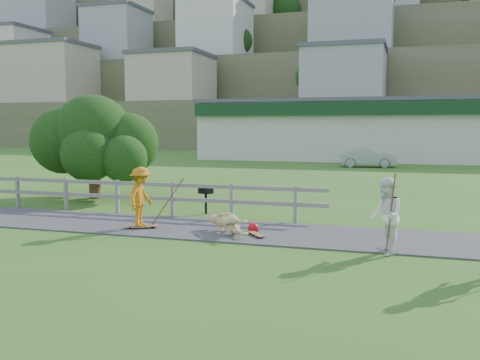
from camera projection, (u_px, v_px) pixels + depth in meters
The scene contains 16 objects.
ground at pixel (190, 241), 13.42m from camera, with size 260.00×260.00×0.00m, color #315D1A.
path at pixel (211, 229), 14.84m from camera, with size 34.00×3.00×0.04m, color #38373A.
fence at pixel (101, 191), 17.86m from camera, with size 15.05×0.10×1.10m.
strip_mall at pixel (395, 129), 45.10m from camera, with size 32.50×10.75×5.10m.
hillside at pixel (382, 63), 98.56m from camera, with size 220.00×67.00×47.50m.
skater_rider at pixel (141, 200), 14.80m from camera, with size 1.07×0.61×1.65m, color #C37512.
skater_fallen at pixel (228, 223), 14.16m from camera, with size 1.69×0.40×0.62m, color tan.
spectator_a at pixel (386, 216), 11.95m from camera, with size 0.84×0.66×1.74m, color white.
car_silver at pixel (367, 158), 37.28m from camera, with size 1.37×3.93×1.30m, color #93959A.
tree at pixel (94, 155), 21.17m from camera, with size 4.98×4.98×3.44m, color black, non-canonical shape.
bbq at pixel (206, 200), 17.49m from camera, with size 0.41×0.31×0.89m, color black, non-canonical shape.
longboard_rider at pixel (141, 228), 14.88m from camera, with size 0.93×0.23×0.10m, color #925B2F, non-canonical shape.
longboard_fallen at pixel (256, 236), 13.85m from camera, with size 0.82×0.20×0.09m, color #925B2F, non-canonical shape.
helmet at pixel (253, 228), 14.33m from camera, with size 0.30×0.30×0.30m, color #B10B17.
pole_rider at pixel (167, 197), 14.99m from camera, with size 0.03×0.03×1.79m, color brown.
pole_spec_left at pixel (391, 215), 11.78m from camera, with size 0.03×0.03×1.86m, color brown.
Camera 1 is at (5.17, -12.20, 2.88)m, focal length 40.00 mm.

